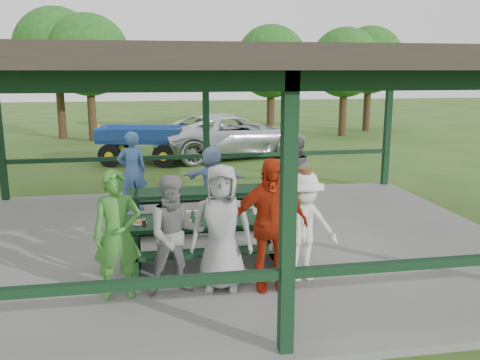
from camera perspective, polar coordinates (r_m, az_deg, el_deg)
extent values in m
plane|color=#295019|center=(9.30, -1.07, -7.24)|extent=(90.00, 90.00, 0.00)
cube|color=slate|center=(9.29, -1.07, -6.95)|extent=(10.00, 8.00, 0.10)
cube|color=black|center=(5.27, 5.38, -4.37)|extent=(0.15, 0.15, 3.00)
cube|color=black|center=(13.02, -25.39, 4.43)|extent=(0.15, 0.15, 3.00)
cube|color=black|center=(12.63, -3.82, 5.38)|extent=(0.15, 0.15, 3.00)
cube|color=black|center=(13.99, 16.22, 5.59)|extent=(0.15, 0.15, 3.00)
cube|color=black|center=(5.40, -20.70, -11.51)|extent=(4.65, 0.10, 0.10)
cube|color=black|center=(12.68, -14.63, 2.30)|extent=(4.65, 0.10, 0.10)
cube|color=black|center=(13.19, 6.65, 2.98)|extent=(4.65, 0.10, 0.10)
cube|color=black|center=(5.05, 5.70, 11.02)|extent=(9.80, 0.15, 0.20)
cube|color=black|center=(12.54, -3.91, 11.74)|extent=(9.80, 0.15, 0.20)
cube|color=#2D2621|center=(8.77, -1.15, 13.01)|extent=(10.60, 8.60, 0.24)
cube|color=black|center=(7.85, -3.63, -4.69)|extent=(2.52, 0.75, 0.06)
cube|color=black|center=(7.42, -3.11, -8.11)|extent=(2.52, 0.28, 0.05)
cube|color=black|center=(8.46, -4.03, -5.52)|extent=(2.52, 0.28, 0.05)
cube|color=black|center=(7.92, -11.46, -7.40)|extent=(0.06, 0.70, 0.75)
cube|color=black|center=(8.14, 4.04, -6.63)|extent=(0.06, 0.70, 0.75)
cube|color=black|center=(7.97, -11.41, -8.41)|extent=(0.06, 1.39, 0.45)
cube|color=black|center=(8.19, 4.02, -7.62)|extent=(0.06, 1.39, 0.45)
cube|color=black|center=(9.78, -4.43, -1.30)|extent=(2.79, 0.75, 0.06)
cube|color=black|center=(9.32, -4.06, -3.85)|extent=(2.79, 0.28, 0.05)
cube|color=black|center=(10.38, -4.71, -2.17)|extent=(2.79, 0.28, 0.05)
cube|color=black|center=(9.83, -11.49, -3.52)|extent=(0.06, 0.70, 0.75)
cube|color=black|center=(10.05, 2.53, -2.93)|extent=(0.06, 0.70, 0.75)
cube|color=black|center=(9.87, -11.45, -4.36)|extent=(0.06, 1.39, 0.45)
cube|color=black|center=(10.09, 2.52, -3.75)|extent=(0.06, 1.39, 0.45)
cylinder|color=white|center=(7.80, -11.25, -4.75)|extent=(0.22, 0.22, 0.01)
torus|color=#A5773A|center=(7.77, -11.55, -4.64)|extent=(0.10, 0.10, 0.03)
torus|color=#A5773A|center=(7.77, -10.96, -4.62)|extent=(0.10, 0.10, 0.03)
torus|color=#A5773A|center=(7.83, -11.25, -4.50)|extent=(0.10, 0.10, 0.03)
cylinder|color=white|center=(7.81, -6.28, -4.56)|extent=(0.22, 0.22, 0.01)
torus|color=#A5773A|center=(7.78, -6.57, -4.46)|extent=(0.10, 0.10, 0.03)
torus|color=#A5773A|center=(7.78, -5.98, -4.43)|extent=(0.10, 0.10, 0.03)
torus|color=#A5773A|center=(7.84, -6.30, -4.31)|extent=(0.10, 0.10, 0.03)
cylinder|color=white|center=(7.88, -1.36, -4.33)|extent=(0.22, 0.22, 0.01)
torus|color=#A5773A|center=(7.85, -1.63, -4.23)|extent=(0.10, 0.10, 0.03)
torus|color=#A5773A|center=(7.86, -1.05, -4.21)|extent=(0.10, 0.10, 0.03)
torus|color=#A5773A|center=(7.91, -1.41, -4.09)|extent=(0.10, 0.10, 0.03)
cylinder|color=white|center=(8.01, 3.65, -4.07)|extent=(0.22, 0.22, 0.01)
torus|color=#A5773A|center=(7.97, 3.40, -3.98)|extent=(0.10, 0.10, 0.03)
torus|color=#A5773A|center=(7.99, 3.96, -3.95)|extent=(0.10, 0.10, 0.03)
torus|color=#A5773A|center=(8.04, 3.57, -3.84)|extent=(0.10, 0.10, 0.03)
cylinder|color=#381E0F|center=(7.61, -10.72, -4.80)|extent=(0.06, 0.06, 0.10)
cylinder|color=#381E0F|center=(7.62, -6.92, -4.66)|extent=(0.06, 0.06, 0.10)
cylinder|color=#381E0F|center=(7.67, -2.56, -4.46)|extent=(0.06, 0.06, 0.10)
cylinder|color=#381E0F|center=(7.69, -1.21, -4.40)|extent=(0.06, 0.06, 0.10)
cylinder|color=#381E0F|center=(7.84, 4.33, -4.11)|extent=(0.06, 0.06, 0.10)
cone|color=white|center=(7.99, -5.82, -3.82)|extent=(0.09, 0.09, 0.10)
cone|color=white|center=(8.00, -4.88, -3.78)|extent=(0.09, 0.09, 0.10)
cone|color=white|center=(8.07, -0.78, -3.60)|extent=(0.09, 0.09, 0.10)
cone|color=white|center=(8.13, 1.68, -3.48)|extent=(0.09, 0.09, 0.10)
cone|color=white|center=(8.14, 1.94, -3.46)|extent=(0.09, 0.09, 0.10)
imported|color=#3F8A31|center=(6.93, -13.61, -6.01)|extent=(0.67, 0.47, 1.74)
imported|color=gray|center=(6.94, -7.27, -6.16)|extent=(0.88, 0.73, 1.65)
imported|color=#9A9A9D|center=(7.02, -2.08, -5.34)|extent=(0.95, 0.72, 1.76)
imported|color=#AD280E|center=(7.02, 3.28, -4.98)|extent=(1.11, 0.50, 1.86)
imported|color=white|center=(7.36, 7.11, -5.25)|extent=(1.07, 0.66, 1.60)
cylinder|color=brown|center=(7.17, 7.27, 0.41)|extent=(0.34, 0.34, 0.02)
cylinder|color=brown|center=(7.16, 7.28, 0.88)|extent=(0.20, 0.20, 0.11)
imported|color=#89A5D4|center=(10.77, -3.13, 0.02)|extent=(1.41, 0.87, 1.45)
imported|color=#4166AA|center=(11.17, -12.03, 0.95)|extent=(0.71, 0.55, 1.74)
imported|color=gray|center=(10.90, 6.16, 0.60)|extent=(0.88, 0.74, 1.63)
imported|color=silver|center=(18.45, -0.89, 5.01)|extent=(6.13, 4.04, 1.57)
cube|color=navy|center=(17.50, -10.98, 4.43)|extent=(3.01, 1.98, 0.12)
cube|color=navy|center=(16.80, -11.58, 4.94)|extent=(2.72, 0.68, 0.40)
cube|color=navy|center=(18.14, -10.50, 5.50)|extent=(2.72, 0.68, 0.40)
cube|color=navy|center=(17.85, -15.36, 5.17)|extent=(0.37, 1.36, 0.40)
cube|color=navy|center=(17.19, -6.51, 5.27)|extent=(0.37, 1.36, 0.40)
cylinder|color=black|center=(17.09, -14.42, 2.67)|extent=(0.77, 0.34, 0.75)
cylinder|color=yellow|center=(17.09, -14.42, 2.67)|extent=(0.32, 0.27, 0.28)
cylinder|color=black|center=(18.50, -13.07, 3.44)|extent=(0.77, 0.34, 0.75)
cylinder|color=yellow|center=(18.50, -13.07, 3.44)|extent=(0.32, 0.27, 0.28)
cylinder|color=black|center=(16.65, -8.55, 2.68)|extent=(0.77, 0.34, 0.75)
cylinder|color=yellow|center=(16.65, -8.55, 2.68)|extent=(0.32, 0.27, 0.28)
cylinder|color=black|center=(18.09, -7.63, 3.46)|extent=(0.77, 0.34, 0.75)
cylinder|color=yellow|center=(18.09, -7.63, 3.46)|extent=(0.32, 0.27, 0.28)
cube|color=navy|center=(17.16, -4.84, 4.12)|extent=(0.98, 0.30, 0.08)
cone|color=#F2590C|center=(17.86, -15.53, 5.48)|extent=(0.11, 0.39, 0.40)
cylinder|color=#362515|center=(24.84, -19.47, 7.78)|extent=(0.36, 0.36, 2.94)
sphere|color=#194C14|center=(24.80, -19.89, 13.60)|extent=(3.76, 3.76, 3.76)
cylinder|color=#362515|center=(23.57, -16.31, 7.56)|extent=(0.36, 0.36, 2.76)
sphere|color=#194C14|center=(23.51, -16.66, 13.32)|extent=(3.53, 3.53, 3.53)
cylinder|color=#362515|center=(23.76, 3.45, 7.82)|extent=(0.36, 0.36, 2.56)
sphere|color=#194C14|center=(23.69, 3.52, 13.15)|extent=(3.28, 3.28, 3.28)
cylinder|color=#362515|center=(25.00, 11.47, 7.79)|extent=(0.36, 0.36, 2.54)
sphere|color=#194C14|center=(24.93, 11.69, 12.80)|extent=(3.25, 3.25, 3.25)
cylinder|color=#362515|center=(27.36, 14.06, 8.15)|extent=(0.36, 0.36, 2.65)
sphere|color=#194C14|center=(27.31, 14.32, 12.93)|extent=(3.40, 3.40, 3.40)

